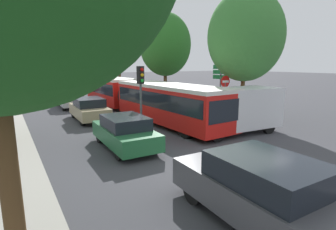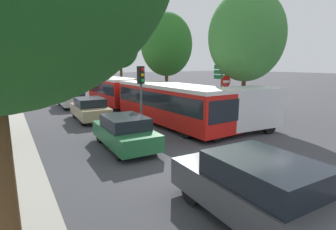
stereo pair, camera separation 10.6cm
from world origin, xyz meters
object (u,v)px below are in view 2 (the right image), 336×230
queued_car_silver (72,98)px  tree_right_mid (167,46)px  traffic_light (141,84)px  queued_car_graphite (260,191)px  white_van (237,109)px  tree_right_far (120,50)px  queued_car_green (125,132)px  tree_right_near (246,36)px  direction_sign_post (222,78)px  queued_car_tan (90,109)px  articulated_bus (142,96)px  no_entry_sign (226,91)px  city_bus_rear (47,82)px

queued_car_silver → tree_right_mid: tree_right_mid is taller
traffic_light → queued_car_graphite: bearing=-17.6°
queued_car_graphite → queued_car_silver: size_ratio=1.03×
white_van → tree_right_far: (2.61, 22.57, 3.98)m
queued_car_graphite → queued_car_green: size_ratio=1.12×
queued_car_silver → tree_right_far: bearing=-38.4°
queued_car_green → tree_right_near: (8.46, 1.35, 4.43)m
tree_right_mid → queued_car_graphite: bearing=-115.4°
direction_sign_post → tree_right_far: size_ratio=0.47×
queued_car_graphite → queued_car_tan: (-0.17, 13.04, -0.07)m
direction_sign_post → tree_right_far: tree_right_far is taller
queued_car_silver → direction_sign_post: size_ratio=1.22×
queued_car_silver → direction_sign_post: bearing=-135.6°
tree_right_far → articulated_bus: bearing=-106.4°
traffic_light → tree_right_near: 7.13m
white_van → traffic_light: traffic_light is taller
white_van → tree_right_near: (2.63, 2.06, 3.89)m
queued_car_green → queued_car_tan: 6.44m
queued_car_silver → queued_car_tan: bearing=-179.4°
traffic_light → tree_right_mid: bearing=133.9°
queued_car_graphite → direction_sign_post: size_ratio=1.25×
queued_car_tan → no_entry_sign: no_entry_sign is taller
traffic_light → tree_right_near: size_ratio=0.43×
articulated_bus → queued_car_tan: (-3.54, 0.21, -0.65)m
queued_car_graphite → tree_right_near: (7.99, 7.95, 4.35)m
queued_car_graphite → tree_right_far: tree_right_far is taller
queued_car_silver → traffic_light: traffic_light is taller
no_entry_sign → tree_right_mid: (1.94, 10.05, 3.25)m
city_bus_rear → queued_car_silver: size_ratio=2.51×
direction_sign_post → tree_right_near: 3.35m
white_van → city_bus_rear: bearing=-72.9°
white_van → tree_right_mid: bearing=-100.0°
queued_car_graphite → white_van: bearing=-40.4°
queued_car_silver → direction_sign_post: (8.18, -8.91, 1.81)m
queued_car_silver → tree_right_far: size_ratio=0.57×
tree_right_near → direction_sign_post: bearing=86.0°
articulated_bus → queued_car_tan: bearing=-95.7°
traffic_light → queued_car_silver: bearing=179.8°
queued_car_silver → tree_right_mid: 9.76m
white_van → queued_car_green: bearing=-2.0°
queued_car_silver → white_van: bearing=-155.8°
articulated_bus → city_bus_rear: (-3.61, 19.01, 0.00)m
articulated_bus → tree_right_near: (4.62, -4.88, 3.77)m
queued_car_green → queued_car_tan: queued_car_tan is taller
traffic_light → tree_right_mid: size_ratio=0.42×
no_entry_sign → traffic_light: bearing=-97.5°
queued_car_silver → tree_right_far: 13.17m
city_bus_rear → tree_right_far: 9.67m
white_van → tree_right_far: size_ratio=0.67×
queued_car_tan → tree_right_near: size_ratio=0.53×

